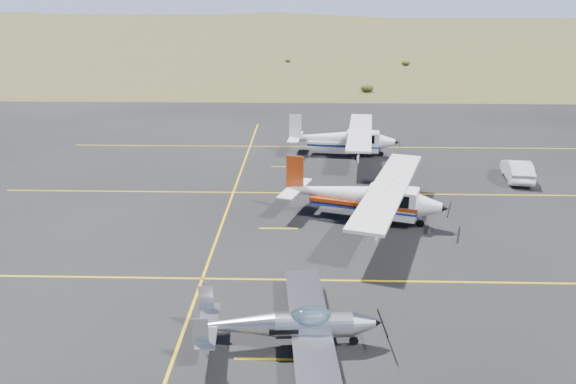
% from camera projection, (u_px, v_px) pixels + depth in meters
% --- Properties ---
extents(ground, '(1600.00, 1600.00, 0.00)m').
position_uv_depth(ground, '(347.00, 306.00, 21.78)').
color(ground, '#383D1C').
rests_on(ground, ground).
extents(apron, '(72.00, 72.00, 0.02)m').
position_uv_depth(apron, '(337.00, 233.00, 28.38)').
color(apron, black).
rests_on(apron, ground).
extents(aircraft_low_wing, '(6.09, 8.48, 1.84)m').
position_uv_depth(aircraft_low_wing, '(292.00, 325.00, 18.93)').
color(aircraft_low_wing, silver).
rests_on(aircraft_low_wing, apron).
extents(aircraft_cessna, '(8.61, 12.48, 3.19)m').
position_uv_depth(aircraft_cessna, '(365.00, 195.00, 29.52)').
color(aircraft_cessna, white).
rests_on(aircraft_cessna, apron).
extents(aircraft_plain, '(7.19, 11.91, 3.00)m').
position_uv_depth(aircraft_plain, '(344.00, 138.00, 41.65)').
color(aircraft_plain, white).
rests_on(aircraft_plain, apron).
extents(sedan, '(1.98, 4.22, 1.34)m').
position_uv_depth(sedan, '(517.00, 170.00, 36.27)').
color(sedan, silver).
rests_on(sedan, apron).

